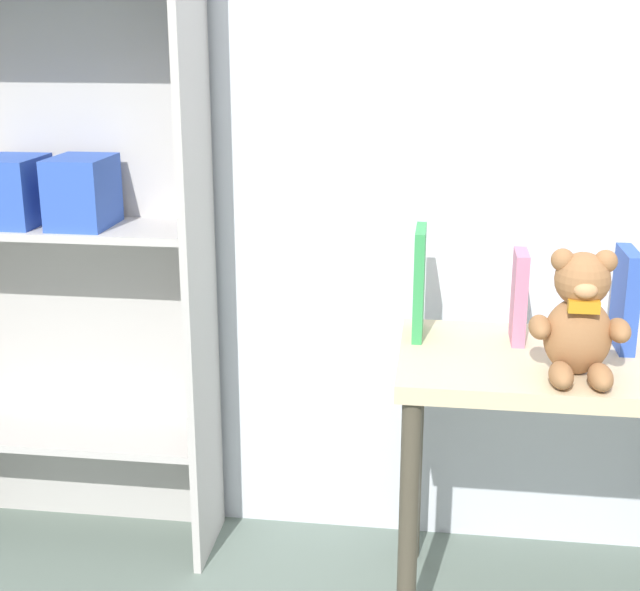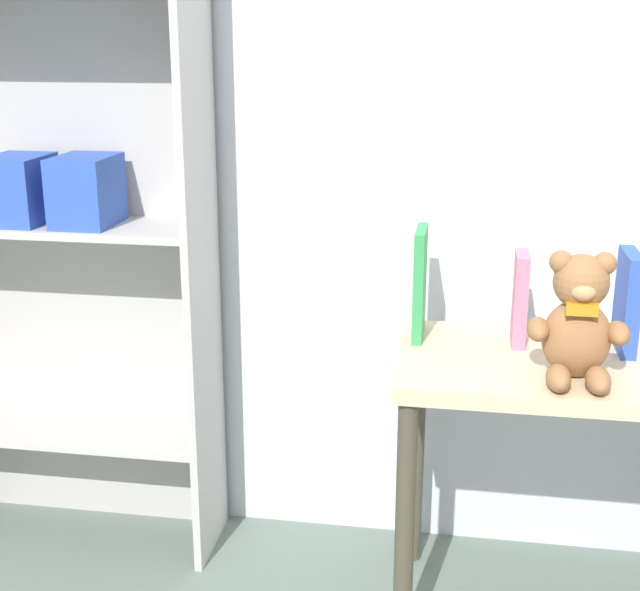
% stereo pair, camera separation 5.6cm
% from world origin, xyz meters
% --- Properties ---
extents(wall_back, '(4.80, 0.06, 2.50)m').
position_xyz_m(wall_back, '(0.00, 1.47, 1.25)').
color(wall_back, silver).
rests_on(wall_back, ground_plane).
extents(bookshelf_side, '(0.71, 0.24, 1.63)m').
position_xyz_m(bookshelf_side, '(-0.85, 1.33, 0.90)').
color(bookshelf_side, '#BCB7B2').
rests_on(bookshelf_side, ground_plane).
extents(display_table, '(0.71, 0.42, 0.61)m').
position_xyz_m(display_table, '(0.32, 1.14, 0.51)').
color(display_table, beige).
rests_on(display_table, ground_plane).
extents(teddy_bear, '(0.19, 0.17, 0.25)m').
position_xyz_m(teddy_bear, '(0.31, 1.05, 0.72)').
color(teddy_bear, '#99663D').
rests_on(teddy_bear, display_table).
extents(book_standing_green, '(0.02, 0.13, 0.24)m').
position_xyz_m(book_standing_green, '(-0.00, 1.24, 0.73)').
color(book_standing_green, '#33934C').
rests_on(book_standing_green, display_table).
extents(book_standing_pink, '(0.03, 0.10, 0.20)m').
position_xyz_m(book_standing_pink, '(0.21, 1.23, 0.71)').
color(book_standing_pink, '#D17093').
rests_on(book_standing_pink, display_table).
extents(book_standing_blue, '(0.03, 0.14, 0.21)m').
position_xyz_m(book_standing_blue, '(0.43, 1.23, 0.71)').
color(book_standing_blue, '#2D51B7').
rests_on(book_standing_blue, display_table).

